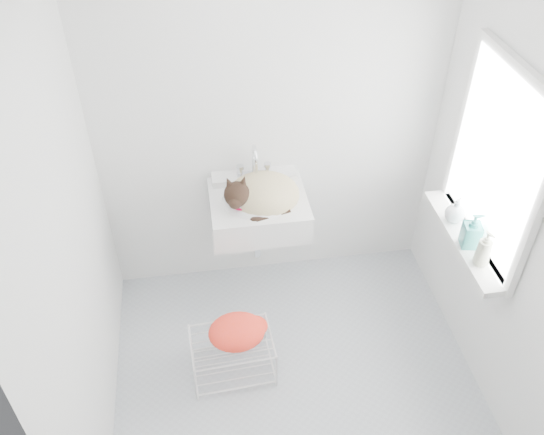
{
  "coord_description": "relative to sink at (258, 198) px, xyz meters",
  "views": [
    {
      "loc": [
        -0.47,
        -2.08,
        3.06
      ],
      "look_at": [
        -0.07,
        0.5,
        0.88
      ],
      "focal_mm": 38.09,
      "sensor_mm": 36.0,
      "label": 1
    }
  ],
  "objects": [
    {
      "name": "floor",
      "position": [
        0.12,
        -0.74,
        -0.85
      ],
      "size": [
        2.2,
        2.0,
        0.02
      ],
      "primitive_type": "cube",
      "color": "#AAB1B7",
      "rests_on": "ground"
    },
    {
      "name": "right_wall",
      "position": [
        1.22,
        -0.74,
        0.4
      ],
      "size": [
        0.02,
        2.0,
        2.5
      ],
      "primitive_type": "cube",
      "color": "white",
      "rests_on": "ground"
    },
    {
      "name": "cat",
      "position": [
        0.01,
        -0.02,
        0.04
      ],
      "size": [
        0.46,
        0.37,
        0.3
      ],
      "rotation": [
        0.0,
        0.0,
        -0.0
      ],
      "color": "tan",
      "rests_on": "sink"
    },
    {
      "name": "window_frame",
      "position": [
        1.19,
        -0.54,
        0.5
      ],
      "size": [
        0.04,
        0.9,
        1.1
      ],
      "primitive_type": "cube",
      "color": "white",
      "rests_on": "right_wall"
    },
    {
      "name": "window_glass",
      "position": [
        1.2,
        -0.54,
        0.5
      ],
      "size": [
        0.01,
        0.8,
        1.0
      ],
      "primitive_type": "cube",
      "color": "white",
      "rests_on": "right_wall"
    },
    {
      "name": "wire_rack",
      "position": [
        -0.26,
        -0.64,
        -0.7
      ],
      "size": [
        0.5,
        0.36,
        0.29
      ],
      "primitive_type": "cube",
      "rotation": [
        0.0,
        0.0,
        0.05
      ],
      "color": "silver",
      "rests_on": "floor"
    },
    {
      "name": "left_wall",
      "position": [
        -0.98,
        -0.74,
        0.4
      ],
      "size": [
        0.02,
        2.0,
        2.5
      ],
      "primitive_type": "cube",
      "color": "white",
      "rests_on": "ground"
    },
    {
      "name": "sink",
      "position": [
        0.0,
        0.0,
        0.0
      ],
      "size": [
        0.61,
        0.53,
        0.24
      ],
      "primitive_type": "cube",
      "color": "white",
      "rests_on": "back_wall"
    },
    {
      "name": "faucet",
      "position": [
        0.0,
        0.18,
        0.14
      ],
      "size": [
        0.22,
        0.15,
        0.22
      ],
      "primitive_type": null,
      "color": "silver",
      "rests_on": "sink"
    },
    {
      "name": "back_wall",
      "position": [
        0.12,
        0.26,
        0.4
      ],
      "size": [
        2.2,
        0.02,
        2.5
      ],
      "primitive_type": "cube",
      "color": "white",
      "rests_on": "ground"
    },
    {
      "name": "bottle_b",
      "position": [
        1.12,
        -0.61,
        0.0
      ],
      "size": [
        0.12,
        0.11,
        0.22
      ],
      "primitive_type": "imported",
      "rotation": [
        0.0,
        0.0,
        1.38
      ],
      "color": "#267772",
      "rests_on": "windowsill"
    },
    {
      "name": "windowsill",
      "position": [
        1.13,
        -0.54,
        -0.02
      ],
      "size": [
        0.16,
        0.88,
        0.04
      ],
      "primitive_type": "cube",
      "color": "white",
      "rests_on": "right_wall"
    },
    {
      "name": "bottle_a",
      "position": [
        1.12,
        -0.76,
        0.0
      ],
      "size": [
        0.09,
        0.09,
        0.19
      ],
      "primitive_type": "imported",
      "rotation": [
        0.0,
        0.0,
        0.36
      ],
      "color": "beige",
      "rests_on": "windowsill"
    },
    {
      "name": "bottle_c",
      "position": [
        1.12,
        -0.39,
        0.0
      ],
      "size": [
        0.17,
        0.17,
        0.15
      ],
      "primitive_type": "imported",
      "rotation": [
        0.0,
        0.0,
        2.19
      ],
      "color": "silver",
      "rests_on": "windowsill"
    },
    {
      "name": "towel",
      "position": [
        -0.22,
        -0.64,
        -0.53
      ],
      "size": [
        0.35,
        0.26,
        0.14
      ],
      "primitive_type": "ellipsoid",
      "rotation": [
        0.0,
        0.0,
        0.04
      ],
      "color": "red",
      "rests_on": "wire_rack"
    }
  ]
}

